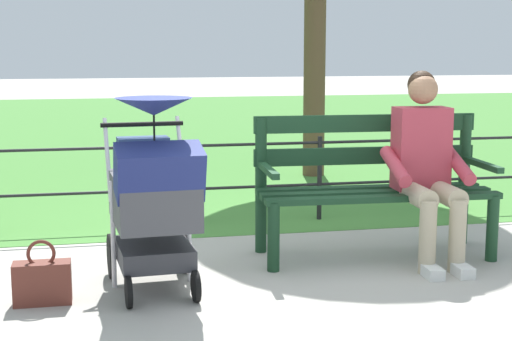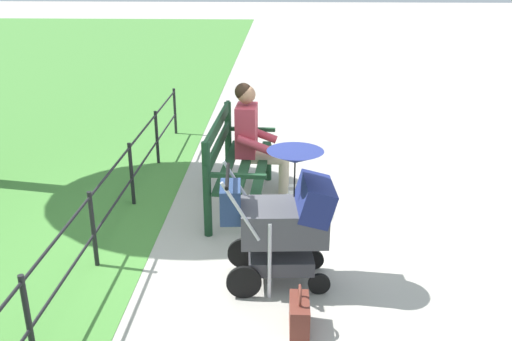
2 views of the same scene
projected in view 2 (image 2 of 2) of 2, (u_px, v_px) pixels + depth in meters
ground_plane at (241, 234)px, 5.46m from camera, size 60.00×60.00×0.00m
park_bench at (234, 159)px, 5.92m from camera, size 1.62×0.67×0.96m
person_on_bench at (256, 137)px, 6.14m from camera, size 0.55×0.74×1.28m
stroller at (284, 217)px, 4.44m from camera, size 0.56×0.92×1.15m
handbag at (299, 315)px, 4.01m from camera, size 0.32×0.14×0.37m
park_fence at (114, 192)px, 5.36m from camera, size 6.56×0.04×0.70m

